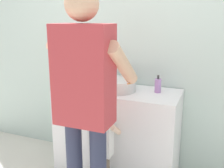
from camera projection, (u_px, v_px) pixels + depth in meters
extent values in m
cube|color=silver|center=(129.00, 38.00, 2.71)|extent=(4.40, 0.08, 2.70)
cube|color=white|center=(118.00, 132.00, 2.65)|extent=(1.19, 0.54, 0.88)
cylinder|color=silver|center=(117.00, 85.00, 2.51)|extent=(0.36, 0.36, 0.11)
cylinder|color=#B1B1AD|center=(117.00, 85.00, 2.50)|extent=(0.29, 0.29, 0.09)
cylinder|color=#B7BABF|center=(125.00, 77.00, 2.70)|extent=(0.03, 0.03, 0.18)
cylinder|color=#B7BABF|center=(123.00, 70.00, 2.63)|extent=(0.02, 0.12, 0.02)
cylinder|color=#B7BABF|center=(119.00, 82.00, 2.74)|extent=(0.04, 0.04, 0.05)
cylinder|color=#B7BABF|center=(131.00, 83.00, 2.69)|extent=(0.04, 0.04, 0.05)
cylinder|color=#4C8EB2|center=(93.00, 81.00, 2.70)|extent=(0.07, 0.07, 0.09)
cylinder|color=yellow|center=(93.00, 76.00, 2.70)|extent=(0.04, 0.01, 0.17)
cube|color=white|center=(93.00, 67.00, 2.68)|extent=(0.01, 0.02, 0.02)
cylinder|color=orange|center=(93.00, 76.00, 2.70)|extent=(0.03, 0.02, 0.17)
cube|color=white|center=(92.00, 66.00, 2.68)|extent=(0.01, 0.02, 0.02)
cylinder|color=#B27FC6|center=(158.00, 86.00, 2.45)|extent=(0.06, 0.06, 0.13)
cylinder|color=#2D2D2D|center=(158.00, 77.00, 2.43)|extent=(0.02, 0.02, 0.04)
cube|color=white|center=(101.00, 136.00, 2.25)|extent=(0.20, 0.11, 0.35)
sphere|color=beige|center=(100.00, 109.00, 2.18)|extent=(0.11, 0.11, 0.11)
cylinder|color=beige|center=(94.00, 127.00, 2.36)|extent=(0.05, 0.24, 0.19)
cylinder|color=beige|center=(117.00, 130.00, 2.28)|extent=(0.05, 0.24, 0.19)
cube|color=#B7383D|center=(84.00, 76.00, 1.83)|extent=(0.41, 0.23, 0.71)
sphere|color=#D8A884|center=(82.00, 4.00, 1.71)|extent=(0.23, 0.23, 0.23)
cylinder|color=#D8A884|center=(69.00, 61.00, 2.06)|extent=(0.10, 0.49, 0.39)
cylinder|color=#D8A884|center=(123.00, 64.00, 1.90)|extent=(0.10, 0.49, 0.39)
cylinder|color=orange|center=(130.00, 83.00, 2.11)|extent=(0.01, 0.14, 0.03)
cube|color=white|center=(133.00, 80.00, 2.18)|extent=(0.01, 0.02, 0.02)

